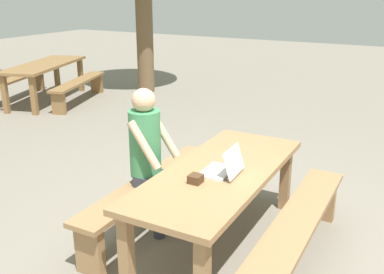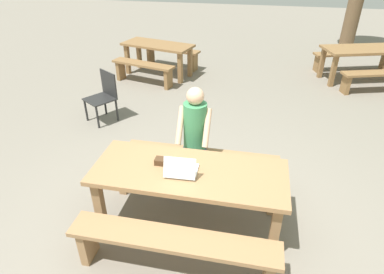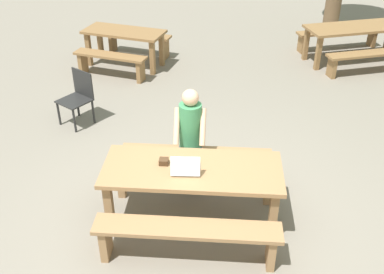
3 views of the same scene
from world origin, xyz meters
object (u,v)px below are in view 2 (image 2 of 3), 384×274
object	(u,v)px
picnic_table_mid	(158,49)
picnic_table_rear	(372,53)
laptop	(181,169)
small_pouch	(160,161)
person_seated	(194,133)
picnic_table_front	(189,178)
plastic_chair	(104,96)

from	to	relation	value
picnic_table_mid	picnic_table_rear	world-z (taller)	picnic_table_rear
laptop	picnic_table_mid	world-z (taller)	laptop
small_pouch	person_seated	bearing A→B (deg)	67.14
small_pouch	picnic_table_mid	size ratio (longest dim) A/B	0.06
picnic_table_front	laptop	world-z (taller)	laptop
picnic_table_mid	picnic_table_front	bearing A→B (deg)	-54.66
picnic_table_mid	picnic_table_rear	bearing A→B (deg)	22.14
picnic_table_mid	picnic_table_rear	distance (m)	4.74
laptop	plastic_chair	size ratio (longest dim) A/B	0.39
person_seated	plastic_chair	size ratio (longest dim) A/B	1.57
picnic_table_front	picnic_table_rear	bearing A→B (deg)	59.56
person_seated	plastic_chair	distance (m)	2.42
picnic_table_rear	plastic_chair	bearing A→B (deg)	-166.62
plastic_chair	small_pouch	bearing A→B (deg)	-18.27
plastic_chair	picnic_table_rear	distance (m)	5.79
picnic_table_front	plastic_chair	xyz separation A→B (m)	(-1.96, 2.13, -0.15)
laptop	picnic_table_mid	bearing A→B (deg)	-72.83
person_seated	plastic_chair	xyz separation A→B (m)	(-1.88, 1.48, -0.32)
small_pouch	picnic_table_rear	world-z (taller)	small_pouch
plastic_chair	picnic_table_mid	distance (m)	2.39
plastic_chair	picnic_table_mid	xyz separation A→B (m)	(0.26, 2.37, 0.15)
plastic_chair	picnic_table_mid	bearing A→B (deg)	117.22
picnic_table_rear	person_seated	bearing A→B (deg)	-142.23
picnic_table_rear	picnic_table_mid	bearing A→B (deg)	169.80
picnic_table_front	picnic_table_mid	xyz separation A→B (m)	(-1.69, 4.50, -0.00)
small_pouch	picnic_table_mid	distance (m)	4.65
laptop	picnic_table_rear	bearing A→B (deg)	-123.12
person_seated	laptop	bearing A→B (deg)	-89.48
small_pouch	picnic_table_rear	xyz separation A→B (m)	(3.33, 5.06, -0.10)
picnic_table_front	person_seated	bearing A→B (deg)	96.45
laptop	small_pouch	bearing A→B (deg)	-27.21
person_seated	picnic_table_rear	world-z (taller)	person_seated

